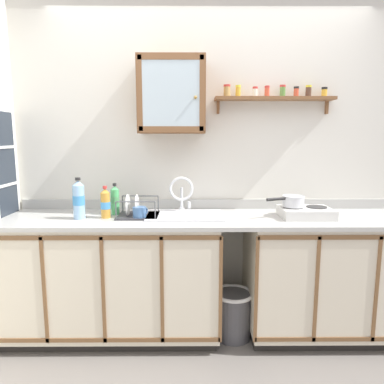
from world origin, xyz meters
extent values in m
plane|color=slate|center=(0.00, 0.00, 0.00)|extent=(6.09, 6.09, 0.00)
cube|color=silver|center=(0.00, 0.75, 1.34)|extent=(3.69, 0.05, 2.68)
cube|color=black|center=(-0.73, 0.45, 0.04)|extent=(1.55, 0.55, 0.08)
cube|color=beige|center=(-0.73, 0.42, 0.49)|extent=(1.58, 0.61, 0.82)
cube|color=brown|center=(-0.73, 0.11, 0.86)|extent=(1.58, 0.01, 0.03)
cube|color=brown|center=(-0.73, 0.11, 0.13)|extent=(1.58, 0.01, 0.03)
cube|color=brown|center=(-1.13, 0.11, 0.49)|extent=(0.02, 0.01, 0.75)
cube|color=brown|center=(-0.73, 0.11, 0.49)|extent=(0.02, 0.01, 0.75)
cube|color=brown|center=(-0.34, 0.11, 0.49)|extent=(0.02, 0.01, 0.75)
cube|color=brown|center=(0.06, 0.11, 0.49)|extent=(0.02, 0.01, 0.75)
cube|color=black|center=(0.91, 0.45, 0.04)|extent=(1.20, 0.55, 0.08)
cube|color=beige|center=(0.91, 0.42, 0.49)|extent=(1.22, 0.61, 0.82)
cube|color=brown|center=(0.91, 0.11, 0.86)|extent=(1.22, 0.01, 0.03)
cube|color=brown|center=(0.91, 0.11, 0.13)|extent=(1.22, 0.01, 0.03)
cube|color=brown|center=(0.30, 0.11, 0.49)|extent=(0.02, 0.01, 0.75)
cube|color=brown|center=(0.71, 0.11, 0.49)|extent=(0.02, 0.01, 0.75)
cube|color=brown|center=(1.12, 0.11, 0.49)|extent=(0.02, 0.01, 0.75)
cube|color=#B2B2AD|center=(0.00, 0.42, 0.91)|extent=(3.05, 0.64, 0.03)
cube|color=#B2B2AD|center=(0.00, 0.72, 0.97)|extent=(3.05, 0.02, 0.08)
cube|color=silver|center=(-0.18, 0.44, 0.93)|extent=(0.57, 0.37, 0.01)
cube|color=slate|center=(-0.18, 0.44, 0.81)|extent=(0.48, 0.30, 0.01)
cube|color=slate|center=(-0.18, 0.60, 0.87)|extent=(0.48, 0.01, 0.12)
cube|color=slate|center=(-0.18, 0.29, 0.87)|extent=(0.48, 0.01, 0.12)
cylinder|color=#4C4C51|center=(-0.18, 0.44, 0.81)|extent=(0.04, 0.04, 0.01)
cylinder|color=silver|center=(-0.21, 0.65, 0.94)|extent=(0.05, 0.05, 0.02)
cylinder|color=silver|center=(-0.21, 0.65, 1.03)|extent=(0.02, 0.02, 0.17)
torus|color=silver|center=(-0.21, 0.57, 1.12)|extent=(0.19, 0.02, 0.19)
cylinder|color=silver|center=(-0.15, 0.65, 0.97)|extent=(0.02, 0.02, 0.05)
cube|color=silver|center=(0.71, 0.40, 0.96)|extent=(0.37, 0.29, 0.07)
cylinder|color=#2D2D2D|center=(0.62, 0.43, 1.00)|extent=(0.15, 0.15, 0.01)
cylinder|color=#2D2D2D|center=(0.79, 0.43, 1.00)|extent=(0.15, 0.15, 0.01)
cylinder|color=black|center=(0.62, 0.27, 0.96)|extent=(0.03, 0.02, 0.03)
cylinder|color=black|center=(0.79, 0.27, 0.96)|extent=(0.03, 0.02, 0.03)
cylinder|color=silver|center=(0.62, 0.43, 1.04)|extent=(0.16, 0.16, 0.08)
torus|color=silver|center=(0.62, 0.43, 1.08)|extent=(0.16, 0.16, 0.01)
cylinder|color=black|center=(0.47, 0.37, 1.07)|extent=(0.15, 0.08, 0.02)
cylinder|color=gold|center=(-0.76, 0.39, 1.02)|extent=(0.07, 0.07, 0.19)
cone|color=gold|center=(-0.76, 0.39, 1.13)|extent=(0.06, 0.06, 0.03)
cylinder|color=red|center=(-0.76, 0.39, 1.15)|extent=(0.03, 0.03, 0.02)
cylinder|color=#3F8CCC|center=(-0.76, 0.39, 1.02)|extent=(0.07, 0.07, 0.05)
cylinder|color=#4CB266|center=(-0.72, 0.51, 1.02)|extent=(0.06, 0.06, 0.19)
cone|color=#4CB266|center=(-0.72, 0.51, 1.13)|extent=(0.06, 0.06, 0.03)
cylinder|color=#262626|center=(-0.72, 0.51, 1.16)|extent=(0.03, 0.03, 0.02)
cylinder|color=#4C9959|center=(-0.72, 0.51, 1.04)|extent=(0.06, 0.06, 0.05)
cylinder|color=#8CB7E0|center=(-0.95, 0.36, 1.05)|extent=(0.08, 0.08, 0.24)
cone|color=#8CB7E0|center=(-0.95, 0.36, 1.19)|extent=(0.08, 0.08, 0.04)
cylinder|color=#262626|center=(-0.95, 0.36, 1.22)|extent=(0.04, 0.04, 0.02)
cylinder|color=#3F8CCC|center=(-0.95, 0.36, 1.06)|extent=(0.08, 0.08, 0.07)
cube|color=#333338|center=(-0.53, 0.43, 0.93)|extent=(0.30, 0.27, 0.01)
cylinder|color=#4C4F54|center=(-0.67, 0.31, 1.00)|extent=(0.01, 0.01, 0.12)
cylinder|color=#4C4F54|center=(-0.39, 0.31, 1.00)|extent=(0.01, 0.01, 0.12)
cylinder|color=#4C4F54|center=(-0.67, 0.56, 1.00)|extent=(0.01, 0.01, 0.12)
cylinder|color=#4C4F54|center=(-0.39, 0.56, 1.00)|extent=(0.01, 0.01, 0.12)
cylinder|color=#4C4F54|center=(-0.53, 0.31, 1.06)|extent=(0.28, 0.01, 0.01)
cylinder|color=#4C4F54|center=(-0.53, 0.56, 1.06)|extent=(0.28, 0.01, 0.01)
cylinder|color=white|center=(-0.61, 0.43, 1.01)|extent=(0.01, 0.16, 0.16)
cylinder|color=white|center=(-0.54, 0.43, 1.01)|extent=(0.01, 0.16, 0.16)
cylinder|color=#3F6699|center=(-0.51, 0.36, 0.97)|extent=(0.10, 0.10, 0.09)
torus|color=#3F6699|center=(-0.48, 0.40, 0.98)|extent=(0.05, 0.06, 0.06)
cube|color=brown|center=(-0.28, 0.60, 1.82)|extent=(0.50, 0.26, 0.56)
cube|color=silver|center=(-0.28, 0.46, 1.82)|extent=(0.41, 0.01, 0.46)
cube|color=brown|center=(-0.51, 0.46, 1.82)|extent=(0.04, 0.01, 0.53)
cube|color=brown|center=(-0.06, 0.46, 1.82)|extent=(0.04, 0.01, 0.53)
cube|color=brown|center=(-0.28, 0.46, 2.07)|extent=(0.47, 0.01, 0.04)
cube|color=brown|center=(-0.28, 0.46, 1.57)|extent=(0.47, 0.01, 0.04)
sphere|color=olive|center=(-0.11, 0.45, 1.79)|extent=(0.02, 0.02, 0.02)
cube|color=brown|center=(0.51, 0.66, 1.81)|extent=(0.92, 0.14, 0.02)
cube|color=brown|center=(0.08, 0.71, 1.74)|extent=(0.02, 0.03, 0.10)
cube|color=brown|center=(0.94, 0.71, 1.74)|extent=(0.02, 0.03, 0.10)
cylinder|color=tan|center=(0.14, 0.65, 1.86)|extent=(0.05, 0.05, 0.07)
cylinder|color=red|center=(0.14, 0.65, 1.90)|extent=(0.05, 0.05, 0.02)
cylinder|color=gold|center=(0.23, 0.67, 1.85)|extent=(0.04, 0.04, 0.07)
cylinder|color=yellow|center=(0.23, 0.67, 1.90)|extent=(0.04, 0.04, 0.02)
cylinder|color=silver|center=(0.35, 0.65, 1.85)|extent=(0.04, 0.04, 0.06)
cylinder|color=red|center=(0.35, 0.65, 1.89)|extent=(0.04, 0.04, 0.02)
cylinder|color=#CC4C33|center=(0.45, 0.66, 1.85)|extent=(0.04, 0.04, 0.07)
cylinder|color=red|center=(0.45, 0.66, 1.89)|extent=(0.04, 0.04, 0.02)
cylinder|color=#598C3F|center=(0.57, 0.67, 1.86)|extent=(0.04, 0.04, 0.08)
cylinder|color=red|center=(0.57, 0.67, 1.90)|extent=(0.04, 0.04, 0.02)
cylinder|color=#CC4C33|center=(0.67, 0.66, 1.85)|extent=(0.04, 0.04, 0.06)
cylinder|color=black|center=(0.67, 0.66, 1.89)|extent=(0.04, 0.04, 0.02)
cylinder|color=#4C3326|center=(0.77, 0.67, 1.85)|extent=(0.04, 0.04, 0.07)
cylinder|color=yellow|center=(0.77, 0.67, 1.90)|extent=(0.04, 0.04, 0.02)
cylinder|color=gold|center=(0.89, 0.67, 1.85)|extent=(0.04, 0.04, 0.06)
cylinder|color=black|center=(0.89, 0.67, 1.88)|extent=(0.04, 0.04, 0.02)
cylinder|color=#4C4C51|center=(0.18, 0.37, 0.17)|extent=(0.27, 0.27, 0.35)
torus|color=white|center=(0.18, 0.37, 0.35)|extent=(0.30, 0.30, 0.03)
camera|label=1|loc=(-0.15, -2.10, 1.50)|focal=32.57mm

